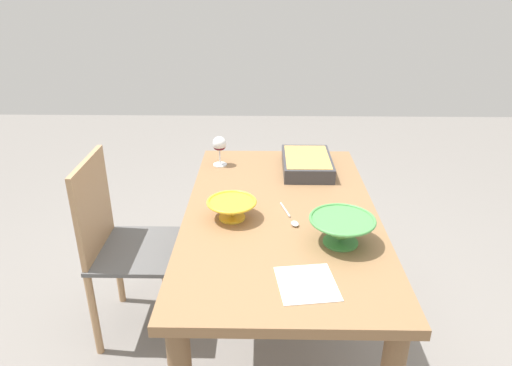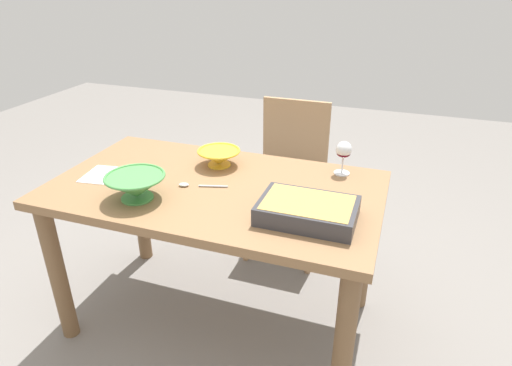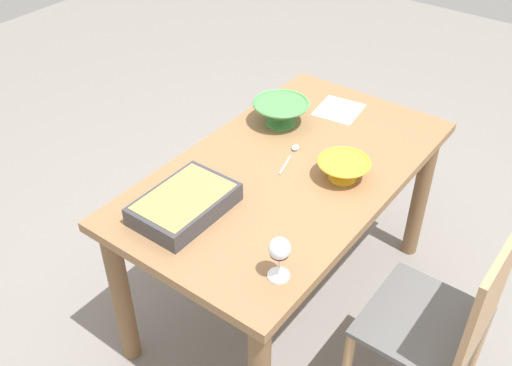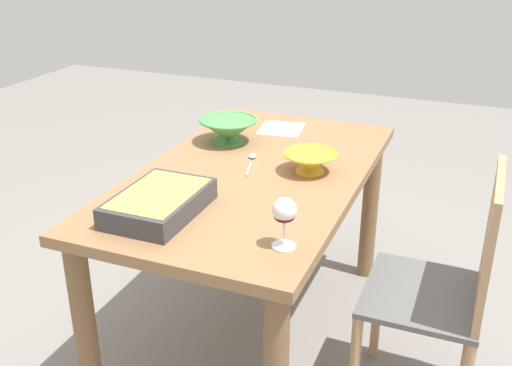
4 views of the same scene
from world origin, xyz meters
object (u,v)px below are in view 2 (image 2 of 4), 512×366
object	(u,v)px
chair	(290,172)
small_bowl	(136,186)
dining_table	(216,209)
casserole_dish	(308,210)
serving_spoon	(193,185)
napkin	(107,175)
wine_glass	(344,152)
mixing_bowl	(219,157)

from	to	relation	value
chair	small_bowl	world-z (taller)	chair
dining_table	casserole_dish	distance (m)	0.50
serving_spoon	napkin	bearing A→B (deg)	-176.28
casserole_dish	serving_spoon	size ratio (longest dim) A/B	1.74
small_bowl	dining_table	bearing A→B (deg)	40.43
dining_table	small_bowl	distance (m)	0.38
dining_table	wine_glass	world-z (taller)	wine_glass
chair	mixing_bowl	distance (m)	0.67
wine_glass	serving_spoon	size ratio (longest dim) A/B	0.75
chair	serving_spoon	bearing A→B (deg)	-105.74
serving_spoon	napkin	distance (m)	0.42
wine_glass	serving_spoon	distance (m)	0.70
casserole_dish	napkin	xyz separation A→B (m)	(-0.96, 0.08, -0.04)
wine_glass	mixing_bowl	size ratio (longest dim) A/B	0.77
casserole_dish	small_bowl	world-z (taller)	small_bowl
serving_spoon	casserole_dish	bearing A→B (deg)	-11.01
mixing_bowl	napkin	world-z (taller)	mixing_bowl
chair	casserole_dish	xyz separation A→B (m)	(0.31, -0.91, 0.29)
casserole_dish	serving_spoon	world-z (taller)	casserole_dish
chair	napkin	xyz separation A→B (m)	(-0.65, -0.84, 0.25)
dining_table	mixing_bowl	world-z (taller)	mixing_bowl
wine_glass	napkin	xyz separation A→B (m)	(-1.02, -0.38, -0.11)
casserole_dish	serving_spoon	xyz separation A→B (m)	(-0.54, 0.10, -0.03)
casserole_dish	mixing_bowl	size ratio (longest dim) A/B	1.78
dining_table	small_bowl	bearing A→B (deg)	-139.57
wine_glass	chair	bearing A→B (deg)	128.31
chair	wine_glass	world-z (taller)	chair
small_bowl	wine_glass	bearing A→B (deg)	34.53
small_bowl	napkin	distance (m)	0.30
wine_glass	napkin	bearing A→B (deg)	-159.72
wine_glass	casserole_dish	xyz separation A→B (m)	(-0.06, -0.45, -0.07)
mixing_bowl	small_bowl	xyz separation A→B (m)	(-0.19, -0.42, 0.01)
chair	wine_glass	bearing A→B (deg)	-51.69
casserole_dish	mixing_bowl	world-z (taller)	mixing_bowl
napkin	chair	bearing A→B (deg)	52.15
small_bowl	casserole_dish	bearing A→B (deg)	5.75
dining_table	mixing_bowl	size ratio (longest dim) A/B	7.00
casserole_dish	small_bowl	bearing A→B (deg)	-174.25
napkin	dining_table	bearing A→B (deg)	7.69
chair	small_bowl	xyz separation A→B (m)	(-0.40, -0.99, 0.31)
dining_table	chair	size ratio (longest dim) A/B	1.55
dining_table	wine_glass	xyz separation A→B (m)	(0.51, 0.31, 0.23)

